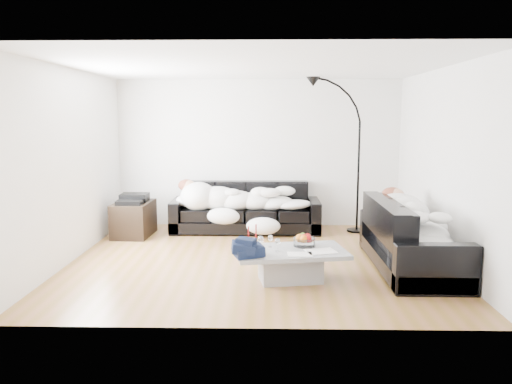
{
  "coord_description": "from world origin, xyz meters",
  "views": [
    {
      "loc": [
        0.16,
        -6.64,
        1.95
      ],
      "look_at": [
        0.0,
        0.3,
        0.9
      ],
      "focal_mm": 35.0,
      "sensor_mm": 36.0,
      "label": 1
    }
  ],
  "objects_px": {
    "wine_glass_c": "(278,245)",
    "shoes": "(295,269)",
    "floor_lamp": "(359,165)",
    "stereo": "(133,198)",
    "candle_left": "(249,235)",
    "sofa_right": "(411,235)",
    "sofa_back": "(246,207)",
    "wine_glass_a": "(270,241)",
    "coffee_table": "(290,265)",
    "sleeper_right": "(412,219)",
    "sleeper_back": "(245,195)",
    "wine_glass_b": "(261,243)",
    "fruit_bowl": "(304,240)",
    "av_cabinet": "(134,219)",
    "candle_right": "(256,234)"
  },
  "relations": [
    {
      "from": "candle_left",
      "to": "sofa_back",
      "type": "bearing_deg",
      "value": 93.37
    },
    {
      "from": "sofa_right",
      "to": "sleeper_right",
      "type": "bearing_deg",
      "value": 0.0
    },
    {
      "from": "wine_glass_a",
      "to": "wine_glass_c",
      "type": "relative_size",
      "value": 1.0
    },
    {
      "from": "sofa_back",
      "to": "av_cabinet",
      "type": "height_order",
      "value": "sofa_back"
    },
    {
      "from": "fruit_bowl",
      "to": "shoes",
      "type": "bearing_deg",
      "value": 127.71
    },
    {
      "from": "sleeper_right",
      "to": "candle_left",
      "type": "relative_size",
      "value": 8.66
    },
    {
      "from": "sleeper_back",
      "to": "floor_lamp",
      "type": "distance_m",
      "value": 1.98
    },
    {
      "from": "wine_glass_c",
      "to": "shoes",
      "type": "xyz_separation_m",
      "value": [
        0.23,
        0.37,
        -0.4
      ]
    },
    {
      "from": "sleeper_right",
      "to": "floor_lamp",
      "type": "relative_size",
      "value": 0.81
    },
    {
      "from": "av_cabinet",
      "to": "shoes",
      "type": "bearing_deg",
      "value": -34.17
    },
    {
      "from": "wine_glass_b",
      "to": "floor_lamp",
      "type": "bearing_deg",
      "value": 58.62
    },
    {
      "from": "wine_glass_b",
      "to": "sofa_right",
      "type": "bearing_deg",
      "value": 16.03
    },
    {
      "from": "floor_lamp",
      "to": "stereo",
      "type": "bearing_deg",
      "value": 171.72
    },
    {
      "from": "sleeper_right",
      "to": "stereo",
      "type": "height_order",
      "value": "sleeper_right"
    },
    {
      "from": "sleeper_right",
      "to": "stereo",
      "type": "xyz_separation_m",
      "value": [
        -4.07,
        1.69,
        -0.02
      ]
    },
    {
      "from": "floor_lamp",
      "to": "sleeper_back",
      "type": "bearing_deg",
      "value": 167.39
    },
    {
      "from": "floor_lamp",
      "to": "candle_right",
      "type": "bearing_deg",
      "value": -139.86
    },
    {
      "from": "wine_glass_b",
      "to": "stereo",
      "type": "xyz_separation_m",
      "value": [
        -2.13,
        2.25,
        0.16
      ]
    },
    {
      "from": "wine_glass_b",
      "to": "shoes",
      "type": "xyz_separation_m",
      "value": [
        0.43,
        0.32,
        -0.41
      ]
    },
    {
      "from": "stereo",
      "to": "sleeper_right",
      "type": "bearing_deg",
      "value": -23.72
    },
    {
      "from": "sleeper_back",
      "to": "av_cabinet",
      "type": "distance_m",
      "value": 1.9
    },
    {
      "from": "candle_left",
      "to": "sofa_right",
      "type": "bearing_deg",
      "value": 7.18
    },
    {
      "from": "sofa_back",
      "to": "wine_glass_a",
      "type": "distance_m",
      "value": 2.54
    },
    {
      "from": "coffee_table",
      "to": "floor_lamp",
      "type": "xyz_separation_m",
      "value": [
        1.26,
        2.63,
        0.96
      ]
    },
    {
      "from": "sleeper_back",
      "to": "stereo",
      "type": "relative_size",
      "value": 4.85
    },
    {
      "from": "fruit_bowl",
      "to": "floor_lamp",
      "type": "xyz_separation_m",
      "value": [
        1.08,
        2.46,
        0.69
      ]
    },
    {
      "from": "wine_glass_b",
      "to": "coffee_table",
      "type": "bearing_deg",
      "value": 2.16
    },
    {
      "from": "sleeper_back",
      "to": "wine_glass_a",
      "type": "distance_m",
      "value": 2.5
    },
    {
      "from": "fruit_bowl",
      "to": "av_cabinet",
      "type": "bearing_deg",
      "value": 142.23
    },
    {
      "from": "wine_glass_c",
      "to": "stereo",
      "type": "distance_m",
      "value": 3.27
    },
    {
      "from": "wine_glass_b",
      "to": "shoes",
      "type": "relative_size",
      "value": 0.38
    },
    {
      "from": "candle_left",
      "to": "sleeper_right",
      "type": "bearing_deg",
      "value": 7.18
    },
    {
      "from": "sofa_back",
      "to": "sleeper_right",
      "type": "xyz_separation_m",
      "value": [
        2.23,
        -2.08,
        0.23
      ]
    },
    {
      "from": "coffee_table",
      "to": "av_cabinet",
      "type": "height_order",
      "value": "av_cabinet"
    },
    {
      "from": "wine_glass_a",
      "to": "wine_glass_b",
      "type": "height_order",
      "value": "wine_glass_b"
    },
    {
      "from": "coffee_table",
      "to": "wine_glass_c",
      "type": "xyz_separation_m",
      "value": [
        -0.16,
        -0.06,
        0.27
      ]
    },
    {
      "from": "sofa_back",
      "to": "sofa_right",
      "type": "distance_m",
      "value": 3.05
    },
    {
      "from": "sofa_back",
      "to": "stereo",
      "type": "bearing_deg",
      "value": -167.95
    },
    {
      "from": "wine_glass_b",
      "to": "floor_lamp",
      "type": "xyz_separation_m",
      "value": [
        1.61,
        2.65,
        0.68
      ]
    },
    {
      "from": "fruit_bowl",
      "to": "candle_left",
      "type": "bearing_deg",
      "value": 171.14
    },
    {
      "from": "wine_glass_c",
      "to": "candle_left",
      "type": "bearing_deg",
      "value": 135.99
    },
    {
      "from": "wine_glass_c",
      "to": "sleeper_back",
      "type": "bearing_deg",
      "value": 100.59
    },
    {
      "from": "coffee_table",
      "to": "stereo",
      "type": "bearing_deg",
      "value": 138.03
    },
    {
      "from": "floor_lamp",
      "to": "candle_left",
      "type": "bearing_deg",
      "value": -141.32
    },
    {
      "from": "wine_glass_a",
      "to": "floor_lamp",
      "type": "relative_size",
      "value": 0.07
    },
    {
      "from": "sofa_right",
      "to": "coffee_table",
      "type": "relative_size",
      "value": 1.66
    },
    {
      "from": "sofa_right",
      "to": "candle_right",
      "type": "height_order",
      "value": "sofa_right"
    },
    {
      "from": "coffee_table",
      "to": "stereo",
      "type": "distance_m",
      "value": 3.37
    },
    {
      "from": "candle_right",
      "to": "wine_glass_b",
      "type": "bearing_deg",
      "value": -78.04
    },
    {
      "from": "sleeper_right",
      "to": "candle_right",
      "type": "xyz_separation_m",
      "value": [
        -2.0,
        -0.26,
        -0.15
      ]
    }
  ]
}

